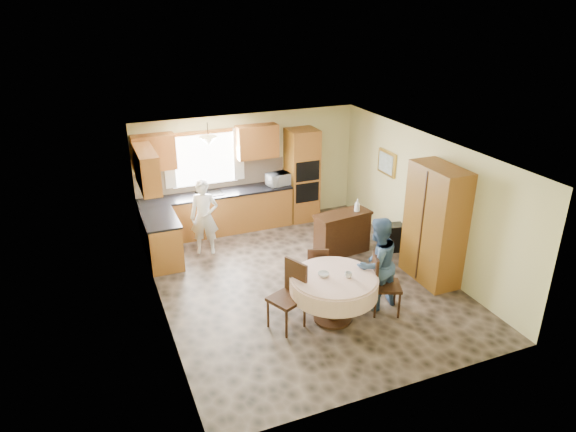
% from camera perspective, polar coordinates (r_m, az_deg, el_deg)
% --- Properties ---
extents(floor, '(5.00, 6.00, 0.01)m').
position_cam_1_polar(floor, '(9.44, 1.66, -7.34)').
color(floor, brown).
rests_on(floor, ground).
extents(ceiling, '(5.00, 6.00, 0.01)m').
position_cam_1_polar(ceiling, '(8.44, 1.86, 7.42)').
color(ceiling, white).
rests_on(ceiling, wall_back).
extents(wall_back, '(5.00, 0.02, 2.50)m').
position_cam_1_polar(wall_back, '(11.49, -4.34, 5.19)').
color(wall_back, beige).
rests_on(wall_back, floor).
extents(wall_front, '(5.00, 0.02, 2.50)m').
position_cam_1_polar(wall_front, '(6.57, 12.58, -10.14)').
color(wall_front, beige).
rests_on(wall_front, floor).
extents(wall_left, '(0.02, 6.00, 2.50)m').
position_cam_1_polar(wall_left, '(8.26, -14.33, -3.00)').
color(wall_left, beige).
rests_on(wall_left, floor).
extents(wall_right, '(0.02, 6.00, 2.50)m').
position_cam_1_polar(wall_right, '(10.07, 14.88, 1.80)').
color(wall_right, beige).
rests_on(wall_right, floor).
extents(window, '(1.40, 0.03, 1.10)m').
position_cam_1_polar(window, '(11.12, -9.29, 6.22)').
color(window, white).
rests_on(window, wall_back).
extents(curtain_left, '(0.22, 0.02, 1.15)m').
position_cam_1_polar(curtain_left, '(10.92, -13.08, 5.88)').
color(curtain_left, white).
rests_on(curtain_left, wall_back).
extents(curtain_right, '(0.22, 0.02, 1.15)m').
position_cam_1_polar(curtain_right, '(11.24, -5.51, 6.87)').
color(curtain_right, white).
rests_on(curtain_right, wall_back).
extents(base_cab_back, '(3.30, 0.60, 0.88)m').
position_cam_1_polar(base_cab_back, '(11.29, -7.84, 0.30)').
color(base_cab_back, '#AF642E').
rests_on(base_cab_back, floor).
extents(counter_back, '(3.30, 0.64, 0.04)m').
position_cam_1_polar(counter_back, '(11.12, -7.96, 2.48)').
color(counter_back, black).
rests_on(counter_back, base_cab_back).
extents(base_cab_left, '(0.60, 1.20, 0.88)m').
position_cam_1_polar(base_cab_left, '(10.25, -13.82, -2.64)').
color(base_cab_left, '#AF642E').
rests_on(base_cab_left, floor).
extents(counter_left, '(0.64, 1.20, 0.04)m').
position_cam_1_polar(counter_left, '(10.07, -14.07, -0.29)').
color(counter_left, black).
rests_on(counter_left, base_cab_left).
extents(backsplash, '(3.30, 0.02, 0.55)m').
position_cam_1_polar(backsplash, '(11.29, -8.42, 4.29)').
color(backsplash, beige).
rests_on(backsplash, wall_back).
extents(wall_cab_left, '(0.85, 0.33, 0.72)m').
position_cam_1_polar(wall_cab_left, '(10.72, -14.70, 6.85)').
color(wall_cab_left, '#B3682C').
rests_on(wall_cab_left, wall_back).
extents(wall_cab_right, '(0.90, 0.33, 0.72)m').
position_cam_1_polar(wall_cab_right, '(11.20, -3.44, 8.26)').
color(wall_cab_right, '#B3682C').
rests_on(wall_cab_right, wall_back).
extents(wall_cab_side, '(0.33, 1.20, 0.72)m').
position_cam_1_polar(wall_cab_side, '(9.70, -15.43, 5.07)').
color(wall_cab_side, '#B3682C').
rests_on(wall_cab_side, wall_left).
extents(oven_tower, '(0.66, 0.62, 2.12)m').
position_cam_1_polar(oven_tower, '(11.66, 1.56, 4.55)').
color(oven_tower, '#AF642E').
rests_on(oven_tower, floor).
extents(oven_upper, '(0.56, 0.01, 0.45)m').
position_cam_1_polar(oven_upper, '(11.33, 2.21, 4.98)').
color(oven_upper, black).
rests_on(oven_upper, oven_tower).
extents(oven_lower, '(0.56, 0.01, 0.45)m').
position_cam_1_polar(oven_lower, '(11.50, 2.17, 2.62)').
color(oven_lower, black).
rests_on(oven_lower, oven_tower).
extents(pendant, '(0.36, 0.36, 0.18)m').
position_cam_1_polar(pendant, '(10.53, -8.84, 8.23)').
color(pendant, beige).
rests_on(pendant, ceiling).
extents(sideboard, '(1.19, 0.61, 0.82)m').
position_cam_1_polar(sideboard, '(10.33, 6.03, -2.05)').
color(sideboard, '#3B2210').
rests_on(sideboard, floor).
extents(space_heater, '(0.47, 0.37, 0.57)m').
position_cam_1_polar(space_heater, '(10.64, 11.50, -2.37)').
color(space_heater, black).
rests_on(space_heater, floor).
extents(cupboard, '(0.56, 1.13, 2.15)m').
position_cam_1_polar(cupboard, '(9.45, 16.00, -0.92)').
color(cupboard, '#AF642E').
rests_on(cupboard, floor).
extents(dining_table, '(1.39, 1.39, 0.79)m').
position_cam_1_polar(dining_table, '(8.15, 5.11, -7.74)').
color(dining_table, '#3B2210').
rests_on(dining_table, floor).
extents(chair_left, '(0.62, 0.62, 1.09)m').
position_cam_1_polar(chair_left, '(8.01, 0.26, -8.40)').
color(chair_left, '#3B2210').
rests_on(chair_left, floor).
extents(chair_back, '(0.49, 0.49, 0.87)m').
position_cam_1_polar(chair_back, '(8.95, 3.26, -5.67)').
color(chair_back, '#3B2210').
rests_on(chair_back, floor).
extents(chair_right, '(0.59, 0.59, 1.03)m').
position_cam_1_polar(chair_right, '(8.48, 10.36, -7.12)').
color(chair_right, '#3B2210').
rests_on(chair_right, floor).
extents(framed_picture, '(0.06, 0.61, 0.51)m').
position_cam_1_polar(framed_picture, '(10.94, 10.92, 5.81)').
color(framed_picture, gold).
rests_on(framed_picture, wall_right).
extents(microwave, '(0.54, 0.42, 0.27)m').
position_cam_1_polar(microwave, '(11.42, -1.10, 4.11)').
color(microwave, silver).
rests_on(microwave, counter_back).
extents(person_sink, '(0.66, 0.54, 1.54)m').
position_cam_1_polar(person_sink, '(10.29, -9.28, -0.12)').
color(person_sink, silver).
rests_on(person_sink, floor).
extents(person_dining, '(0.87, 0.73, 1.59)m').
position_cam_1_polar(person_dining, '(8.50, 9.84, -5.22)').
color(person_dining, '#38547B').
rests_on(person_dining, floor).
extents(bowl_sideboard, '(0.26, 0.26, 0.05)m').
position_cam_1_polar(bowl_sideboard, '(10.02, 4.60, -0.09)').
color(bowl_sideboard, '#B2B2B2').
rests_on(bowl_sideboard, sideboard).
extents(bottle_sideboard, '(0.15, 0.15, 0.30)m').
position_cam_1_polar(bottle_sideboard, '(10.25, 7.69, 1.06)').
color(bottle_sideboard, silver).
rests_on(bottle_sideboard, sideboard).
extents(cup_table, '(0.16, 0.16, 0.09)m').
position_cam_1_polar(cup_table, '(8.03, 6.71, -6.52)').
color(cup_table, '#B2B2B2').
rests_on(cup_table, dining_table).
extents(bowl_table, '(0.18, 0.18, 0.06)m').
position_cam_1_polar(bowl_table, '(8.04, 3.97, -6.50)').
color(bowl_table, '#B2B2B2').
rests_on(bowl_table, dining_table).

